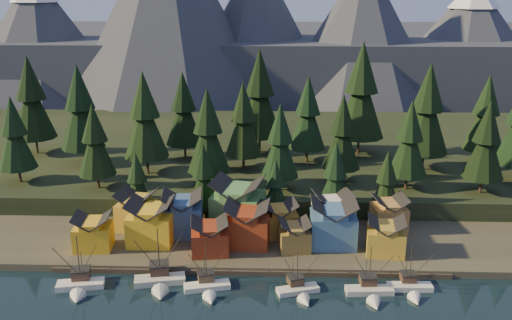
{
  "coord_description": "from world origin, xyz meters",
  "views": [
    {
      "loc": [
        4.81,
        -86.97,
        56.02
      ],
      "look_at": [
        0.72,
        30.0,
        19.48
      ],
      "focal_mm": 40.0,
      "sensor_mm": 36.0,
      "label": 1
    }
  ],
  "objects_px": {
    "boat_6": "(411,283)",
    "house_back_1": "(183,213)",
    "boat_4": "(300,285)",
    "boat_1": "(159,274)",
    "house_back_0": "(137,209)",
    "house_front_1": "(151,221)",
    "boat_5": "(371,286)",
    "boat_2": "(207,282)",
    "boat_0": "(79,279)",
    "house_front_0": "(93,231)"
  },
  "relations": [
    {
      "from": "boat_1",
      "to": "house_back_0",
      "type": "relative_size",
      "value": 1.32
    },
    {
      "from": "house_front_1",
      "to": "boat_6",
      "type": "bearing_deg",
      "value": -16.08
    },
    {
      "from": "boat_2",
      "to": "boat_4",
      "type": "distance_m",
      "value": 17.36
    },
    {
      "from": "house_front_0",
      "to": "boat_2",
      "type": "bearing_deg",
      "value": -34.48
    },
    {
      "from": "boat_4",
      "to": "boat_6",
      "type": "bearing_deg",
      "value": -13.05
    },
    {
      "from": "house_back_0",
      "to": "boat_0",
      "type": "bearing_deg",
      "value": -91.21
    },
    {
      "from": "boat_5",
      "to": "house_front_0",
      "type": "distance_m",
      "value": 58.82
    },
    {
      "from": "boat_0",
      "to": "boat_2",
      "type": "xyz_separation_m",
      "value": [
        24.4,
        0.38,
        -0.36
      ]
    },
    {
      "from": "boat_0",
      "to": "boat_5",
      "type": "xyz_separation_m",
      "value": [
        55.03,
        -0.13,
        -0.37
      ]
    },
    {
      "from": "boat_5",
      "to": "boat_4",
      "type": "bearing_deg",
      "value": 176.35
    },
    {
      "from": "boat_4",
      "to": "boat_6",
      "type": "distance_m",
      "value": 21.2
    },
    {
      "from": "boat_0",
      "to": "house_front_0",
      "type": "distance_m",
      "value": 15.41
    },
    {
      "from": "house_back_0",
      "to": "boat_2",
      "type": "bearing_deg",
      "value": -42.15
    },
    {
      "from": "boat_1",
      "to": "boat_5",
      "type": "bearing_deg",
      "value": -14.75
    },
    {
      "from": "boat_0",
      "to": "house_front_1",
      "type": "xyz_separation_m",
      "value": [
        10.13,
        18.15,
        4.32
      ]
    },
    {
      "from": "boat_0",
      "to": "house_front_1",
      "type": "distance_m",
      "value": 21.23
    },
    {
      "from": "house_back_1",
      "to": "house_back_0",
      "type": "bearing_deg",
      "value": 160.75
    },
    {
      "from": "boat_5",
      "to": "boat_6",
      "type": "relative_size",
      "value": 1.07
    },
    {
      "from": "house_front_1",
      "to": "boat_1",
      "type": "bearing_deg",
      "value": -71.86
    },
    {
      "from": "boat_5",
      "to": "house_back_0",
      "type": "height_order",
      "value": "house_back_0"
    },
    {
      "from": "house_front_1",
      "to": "house_back_1",
      "type": "bearing_deg",
      "value": 39.07
    },
    {
      "from": "boat_0",
      "to": "house_back_0",
      "type": "distance_m",
      "value": 26.3
    },
    {
      "from": "boat_4",
      "to": "boat_1",
      "type": "bearing_deg",
      "value": 157.55
    },
    {
      "from": "boat_4",
      "to": "boat_6",
      "type": "xyz_separation_m",
      "value": [
        21.13,
        1.69,
        -0.06
      ]
    },
    {
      "from": "boat_1",
      "to": "house_back_0",
      "type": "bearing_deg",
      "value": 100.85
    },
    {
      "from": "boat_1",
      "to": "boat_6",
      "type": "distance_m",
      "value": 47.94
    },
    {
      "from": "boat_5",
      "to": "house_back_0",
      "type": "bearing_deg",
      "value": 148.94
    },
    {
      "from": "boat_5",
      "to": "house_back_1",
      "type": "relative_size",
      "value": 1.07
    },
    {
      "from": "boat_1",
      "to": "boat_5",
      "type": "xyz_separation_m",
      "value": [
        40.07,
        -2.23,
        -0.52
      ]
    },
    {
      "from": "boat_4",
      "to": "boat_5",
      "type": "height_order",
      "value": "boat_5"
    },
    {
      "from": "boat_0",
      "to": "boat_1",
      "type": "distance_m",
      "value": 15.11
    },
    {
      "from": "house_front_0",
      "to": "boat_6",
      "type": "bearing_deg",
      "value": -17.02
    },
    {
      "from": "house_front_0",
      "to": "house_back_0",
      "type": "height_order",
      "value": "house_back_0"
    },
    {
      "from": "boat_0",
      "to": "boat_6",
      "type": "bearing_deg",
      "value": -9.39
    },
    {
      "from": "house_front_1",
      "to": "boat_2",
      "type": "bearing_deg",
      "value": -49.83
    },
    {
      "from": "boat_0",
      "to": "boat_2",
      "type": "distance_m",
      "value": 24.41
    },
    {
      "from": "boat_4",
      "to": "house_front_0",
      "type": "bearing_deg",
      "value": 143.16
    },
    {
      "from": "boat_2",
      "to": "house_back_0",
      "type": "xyz_separation_m",
      "value": [
        -19.08,
        25.09,
        4.24
      ]
    },
    {
      "from": "boat_0",
      "to": "boat_4",
      "type": "distance_m",
      "value": 41.76
    },
    {
      "from": "house_back_0",
      "to": "boat_5",
      "type": "bearing_deg",
      "value": -16.64
    },
    {
      "from": "boat_5",
      "to": "boat_0",
      "type": "bearing_deg",
      "value": 176.05
    },
    {
      "from": "boat_1",
      "to": "boat_5",
      "type": "height_order",
      "value": "boat_1"
    },
    {
      "from": "house_back_0",
      "to": "boat_4",
      "type": "bearing_deg",
      "value": -24.52
    },
    {
      "from": "boat_2",
      "to": "boat_0",
      "type": "bearing_deg",
      "value": 167.0
    },
    {
      "from": "boat_6",
      "to": "house_back_0",
      "type": "bearing_deg",
      "value": 155.86
    },
    {
      "from": "house_back_0",
      "to": "boat_6",
      "type": "bearing_deg",
      "value": -11.98
    },
    {
      "from": "boat_1",
      "to": "house_front_0",
      "type": "bearing_deg",
      "value": 130.72
    },
    {
      "from": "boat_6",
      "to": "house_back_1",
      "type": "xyz_separation_m",
      "value": [
        -46.59,
        21.38,
        4.81
      ]
    },
    {
      "from": "boat_5",
      "to": "house_back_0",
      "type": "relative_size",
      "value": 1.1
    },
    {
      "from": "boat_1",
      "to": "boat_6",
      "type": "height_order",
      "value": "boat_1"
    }
  ]
}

